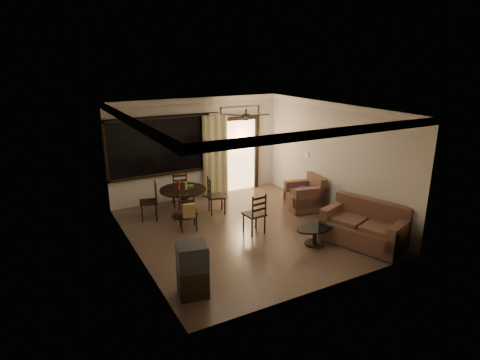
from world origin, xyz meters
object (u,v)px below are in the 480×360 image
sofa (365,228)px  dining_chair_west (149,208)px  side_chair (254,221)px  dining_chair_north (180,195)px  armchair (307,196)px  dining_chair_south (188,217)px  dining_table (183,195)px  coffee_table (315,233)px  dining_chair_east (216,202)px  tv_cabinet (193,270)px

sofa → dining_chair_west: bearing=117.4°
dining_chair_west → side_chair: side_chair is taller
dining_chair_north → armchair: bearing=161.4°
dining_chair_west → dining_chair_south: bearing=44.3°
dining_table → coffee_table: bearing=-56.3°
coffee_table → armchair: bearing=57.5°
dining_chair_south → coffee_table: bearing=-29.8°
dining_table → sofa: size_ratio=0.61×
armchair → sofa: bearing=-81.2°
dining_chair_east → coffee_table: (1.08, -2.64, -0.02)m
coffee_table → dining_chair_north: bearing=115.4°
dining_chair_west → dining_chair_south: 1.20m
armchair → dining_chair_north: bearing=160.6°
dining_chair_south → coffee_table: dining_chair_south is taller
dining_chair_south → coffee_table: 2.90m
dining_chair_east → side_chair: size_ratio=0.98×
dining_chair_east → dining_chair_south: (-1.02, -0.63, 0.02)m
dining_chair_south → tv_cabinet: (-0.91, -2.54, 0.16)m
dining_chair_south → tv_cabinet: dining_chair_south is taller
dining_chair_west → dining_chair_north: bearing=133.2°
tv_cabinet → dining_chair_north: bearing=83.9°
dining_chair_north → side_chair: side_chair is taller
dining_chair_west → sofa: (3.68, -3.51, 0.08)m
coffee_table → dining_chair_east: bearing=112.3°
armchair → coffee_table: armchair is taller
coffee_table → side_chair: size_ratio=0.93×
dining_chair_west → armchair: bearing=85.9°
armchair → coffee_table: bearing=-109.4°
dining_table → dining_chair_east: (0.81, -0.20, -0.28)m
dining_chair_east → armchair: size_ratio=0.92×
armchair → dining_chair_south: bearing=-170.7°
dining_table → dining_chair_north: 0.83m
dining_chair_west → sofa: dining_chair_west is taller
dining_chair_north → dining_chair_south: bearing=90.0°
dining_chair_west → dining_chair_south: same height
dining_chair_west → dining_chair_north: size_ratio=1.00×
dining_table → tv_cabinet: (-1.12, -3.37, -0.10)m
sofa → coffee_table: sofa is taller
dining_table → side_chair: size_ratio=1.19×
dining_chair_south → tv_cabinet: size_ratio=1.02×
dining_chair_west → dining_chair_south: size_ratio=1.00×
dining_chair_east → side_chair: bearing=-157.4°
tv_cabinet → side_chair: side_chair is taller
dining_chair_east → dining_table: bearing=89.9°
tv_cabinet → coffee_table: size_ratio=1.05×
armchair → side_chair: side_chair is taller
sofa → tv_cabinet: bearing=162.0°
dining_chair_east → tv_cabinet: 3.72m
tv_cabinet → side_chair: bearing=48.6°
dining_chair_north → tv_cabinet: 4.34m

